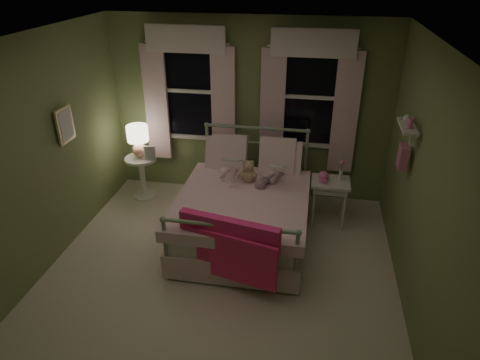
% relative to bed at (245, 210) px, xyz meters
% --- Properties ---
extents(room_shell, '(4.20, 4.20, 4.20)m').
position_rel_bed_xyz_m(room_shell, '(-0.16, -0.87, 0.92)').
color(room_shell, white).
rests_on(room_shell, ground).
extents(bed, '(1.58, 2.04, 1.18)m').
position_rel_bed_xyz_m(bed, '(0.00, 0.00, 0.00)').
color(bed, white).
rests_on(bed, ground).
extents(pink_throw, '(1.10, 0.38, 0.71)m').
position_rel_bed_xyz_m(pink_throw, '(-0.00, -1.03, 0.23)').
color(pink_throw, '#F42F7E').
rests_on(pink_throw, bed).
extents(child_left, '(0.34, 0.27, 0.84)m').
position_rel_bed_xyz_m(child_left, '(-0.28, 0.42, 0.60)').
color(child_left, '#F7D1DD').
rests_on(child_left, bed).
extents(child_right, '(0.45, 0.41, 0.77)m').
position_rel_bed_xyz_m(child_right, '(0.28, 0.42, 0.57)').
color(child_right, '#F7D1DD').
rests_on(child_right, bed).
extents(book_left, '(0.22, 0.15, 0.26)m').
position_rel_bed_xyz_m(book_left, '(-0.28, 0.17, 0.58)').
color(book_left, beige).
rests_on(book_left, child_left).
extents(book_right, '(0.21, 0.13, 0.26)m').
position_rel_bed_xyz_m(book_right, '(0.28, 0.17, 0.54)').
color(book_right, beige).
rests_on(book_right, child_right).
extents(teddy_bear, '(0.24, 0.20, 0.32)m').
position_rel_bed_xyz_m(teddy_bear, '(0.00, 0.26, 0.41)').
color(teddy_bear, tan).
rests_on(teddy_bear, bed).
extents(nightstand_left, '(0.46, 0.46, 0.65)m').
position_rel_bed_xyz_m(nightstand_left, '(-1.68, 0.75, 0.03)').
color(nightstand_left, white).
rests_on(nightstand_left, ground).
extents(table_lamp, '(0.31, 0.31, 0.47)m').
position_rel_bed_xyz_m(table_lamp, '(-1.68, 0.75, 0.57)').
color(table_lamp, '#FFAD96').
rests_on(table_lamp, nightstand_left).
extents(book_nightstand, '(0.19, 0.24, 0.02)m').
position_rel_bed_xyz_m(book_nightstand, '(-1.58, 0.67, 0.27)').
color(book_nightstand, beige).
rests_on(book_nightstand, nightstand_left).
extents(nightstand_right, '(0.50, 0.40, 0.64)m').
position_rel_bed_xyz_m(nightstand_right, '(1.06, 0.49, 0.17)').
color(nightstand_right, white).
rests_on(nightstand_right, ground).
extents(pink_toy, '(0.14, 0.19, 0.14)m').
position_rel_bed_xyz_m(pink_toy, '(0.96, 0.49, 0.32)').
color(pink_toy, pink).
rests_on(pink_toy, nightstand_right).
extents(bud_vase, '(0.06, 0.06, 0.28)m').
position_rel_bed_xyz_m(bud_vase, '(1.18, 0.54, 0.41)').
color(bud_vase, white).
rests_on(bud_vase, nightstand_right).
extents(window_left, '(1.34, 0.13, 1.96)m').
position_rel_bed_xyz_m(window_left, '(-1.01, 1.16, 1.24)').
color(window_left, black).
rests_on(window_left, room_shell).
extents(window_right, '(1.34, 0.13, 1.96)m').
position_rel_bed_xyz_m(window_right, '(0.69, 1.16, 1.24)').
color(window_right, black).
rests_on(window_right, room_shell).
extents(wall_shelf, '(0.15, 0.50, 0.60)m').
position_rel_bed_xyz_m(wall_shelf, '(1.74, -0.17, 1.14)').
color(wall_shelf, white).
rests_on(wall_shelf, room_shell).
extents(framed_picture, '(0.03, 0.32, 0.42)m').
position_rel_bed_xyz_m(framed_picture, '(-2.10, -0.27, 1.12)').
color(framed_picture, beige).
rests_on(framed_picture, room_shell).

